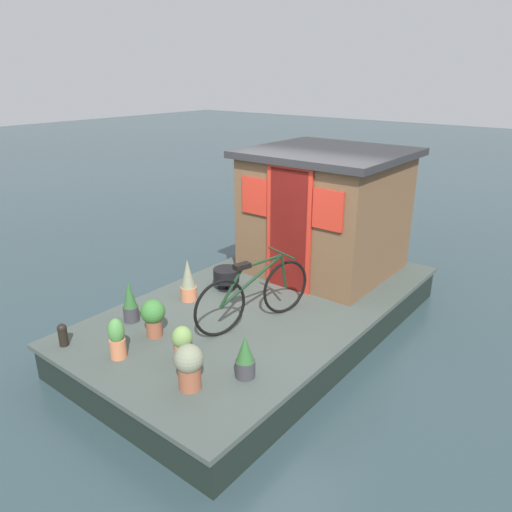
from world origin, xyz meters
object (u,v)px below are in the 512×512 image
Objects in this scene: potted_plant_thyme at (182,342)px; houseboat_cabin at (325,211)px; potted_plant_sage at (245,357)px; bicycle at (254,294)px; potted_plant_mint at (188,281)px; mooring_bollard at (63,334)px; potted_plant_succulent at (117,338)px; potted_plant_rosemary at (130,302)px; potted_plant_lavender at (189,365)px; charcoal_grill at (226,276)px; potted_plant_fern at (153,316)px.

houseboat_cabin is at bearing 3.30° from potted_plant_thyme.
potted_plant_thyme is (-0.17, 0.72, -0.02)m from potted_plant_sage.
bicycle is 1.11m from potted_plant_mint.
mooring_bollard is at bearing 112.31° from potted_plant_sage.
bicycle is 6.03× the size of mooring_bollard.
potted_plant_mint is at bearing 43.47° from potted_plant_thyme.
potted_plant_rosemary is (0.61, 0.56, 0.03)m from potted_plant_succulent.
potted_plant_succulent is (-3.57, 0.39, -0.70)m from houseboat_cabin.
potted_plant_lavender is 1.28× the size of charcoal_grill.
potted_plant_rosemary is 1.15m from potted_plant_thyme.
potted_plant_mint is at bearing 158.61° from houseboat_cabin.
bicycle is at bearing 13.09° from potted_plant_lavender.
potted_plant_succulent is at bearing -137.52° from potted_plant_rosemary.
potted_plant_fern is 0.97× the size of potted_plant_lavender.
bicycle reaches higher than charcoal_grill.
houseboat_cabin is 2.35m from potted_plant_mint.
potted_plant_rosemary is at bearing 42.48° from potted_plant_succulent.
potted_plant_thyme is (-3.16, -0.18, -0.73)m from houseboat_cabin.
potted_plant_succulent is 2.06m from charcoal_grill.
potted_plant_mint is 0.87m from potted_plant_rosemary.
houseboat_cabin reaches higher than bicycle.
houseboat_cabin is at bearing -17.72° from potted_plant_rosemary.
potted_plant_thyme is (-0.13, -0.62, -0.06)m from potted_plant_fern.
bicycle is 1.14m from potted_plant_sage.
potted_plant_thyme reaches higher than mooring_bollard.
mooring_bollard is at bearing 108.79° from potted_plant_succulent.
potted_plant_fern is 0.63m from potted_plant_thyme.
potted_plant_succulent is 1.72× the size of mooring_bollard.
potted_plant_mint is at bearing 92.27° from bicycle.
bicycle is 1.46m from potted_plant_lavender.
potted_plant_thyme reaches higher than charcoal_grill.
potted_plant_rosemary reaches higher than charcoal_grill.
houseboat_cabin is 3.20m from potted_plant_sage.
mooring_bollard is (-0.81, 1.98, -0.07)m from potted_plant_sage.
potted_plant_rosemary is 1.85m from potted_plant_sage.
potted_plant_fern is 1.70× the size of mooring_bollard.
potted_plant_sage reaches higher than charcoal_grill.
potted_plant_lavender reaches higher than charcoal_grill.
potted_plant_mint is at bearing -8.48° from mooring_bollard.
potted_plant_thyme is (-1.10, 0.10, -0.18)m from bicycle.
mooring_bollard is at bearing 117.08° from potted_plant_thyme.
potted_plant_sage reaches higher than potted_plant_succulent.
bicycle is (-2.06, -0.28, -0.55)m from houseboat_cabin.
bicycle is at bearing -23.81° from potted_plant_succulent.
potted_plant_fern reaches higher than mooring_bollard.
potted_plant_mint is (1.47, 0.43, 0.05)m from potted_plant_succulent.
charcoal_grill is at bearing 46.77° from potted_plant_sage.
potted_plant_fern is 1.25× the size of charcoal_grill.
potted_plant_thyme is at bearing 103.20° from potted_plant_sage.
potted_plant_mint reaches higher than potted_plant_sage.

